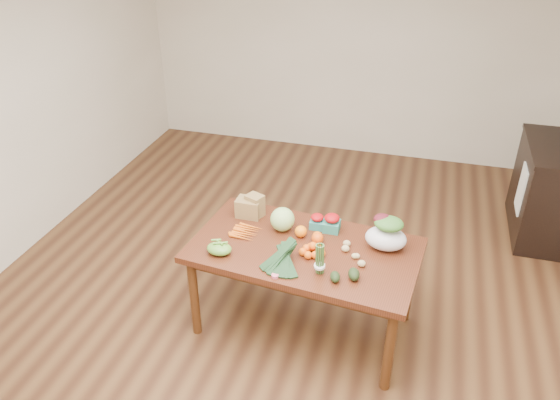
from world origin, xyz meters
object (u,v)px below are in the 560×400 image
(cabbage, at_px, (282,219))
(dining_table, at_px, (303,288))
(cabinet, at_px, (546,191))
(salad_bag, at_px, (386,235))
(mandarin_cluster, at_px, (313,247))
(asparagus_bundle, at_px, (320,259))
(kale_bunch, at_px, (280,259))
(paper_bag, at_px, (249,206))

(cabbage, bearing_deg, dining_table, -39.79)
(cabinet, distance_m, salad_bag, 2.29)
(cabinet, height_order, cabbage, cabinet)
(mandarin_cluster, relative_size, salad_bag, 0.60)
(mandarin_cluster, xyz_separation_m, salad_bag, (0.49, 0.20, 0.07))
(dining_table, relative_size, asparagus_bundle, 6.56)
(cabinet, bearing_deg, kale_bunch, -132.43)
(dining_table, xyz_separation_m, cabbage, (-0.22, 0.18, 0.47))
(dining_table, xyz_separation_m, kale_bunch, (-0.10, -0.29, 0.45))
(dining_table, xyz_separation_m, asparagus_bundle, (0.17, -0.27, 0.50))
(kale_bunch, distance_m, salad_bag, 0.80)
(cabbage, xyz_separation_m, mandarin_cluster, (0.29, -0.23, -0.05))
(asparagus_bundle, xyz_separation_m, salad_bag, (0.39, 0.42, -0.01))
(cabbage, bearing_deg, cabinet, 39.18)
(dining_table, distance_m, salad_bag, 0.76)
(kale_bunch, height_order, asparagus_bundle, asparagus_bundle)
(mandarin_cluster, bearing_deg, asparagus_bundle, -66.79)
(kale_bunch, xyz_separation_m, asparagus_bundle, (0.27, 0.02, 0.05))
(paper_bag, height_order, kale_bunch, paper_bag)
(dining_table, height_order, paper_bag, paper_bag)
(paper_bag, bearing_deg, salad_bag, -7.81)
(mandarin_cluster, xyz_separation_m, kale_bunch, (-0.17, -0.24, 0.03))
(cabinet, xyz_separation_m, salad_bag, (-1.38, -1.79, 0.40))
(cabbage, relative_size, kale_bunch, 0.46)
(cabinet, height_order, mandarin_cluster, cabinet)
(kale_bunch, bearing_deg, asparagus_bundle, 9.90)
(paper_bag, bearing_deg, kale_bunch, -54.25)
(cabbage, bearing_deg, mandarin_cluster, -38.44)
(paper_bag, distance_m, mandarin_cluster, 0.70)
(dining_table, relative_size, salad_bag, 5.49)
(paper_bag, relative_size, asparagus_bundle, 1.03)
(cabinet, distance_m, kale_bunch, 3.05)
(dining_table, distance_m, kale_bunch, 0.55)
(cabinet, xyz_separation_m, kale_bunch, (-2.04, -2.23, 0.36))
(cabinet, bearing_deg, paper_bag, -146.42)
(paper_bag, xyz_separation_m, asparagus_bundle, (0.70, -0.57, 0.03))
(paper_bag, height_order, mandarin_cluster, paper_bag)
(mandarin_cluster, bearing_deg, paper_bag, 149.60)
(paper_bag, distance_m, cabbage, 0.33)
(cabinet, relative_size, asparagus_bundle, 4.08)
(asparagus_bundle, relative_size, salad_bag, 0.84)
(cabbage, xyz_separation_m, salad_bag, (0.78, -0.03, 0.02))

